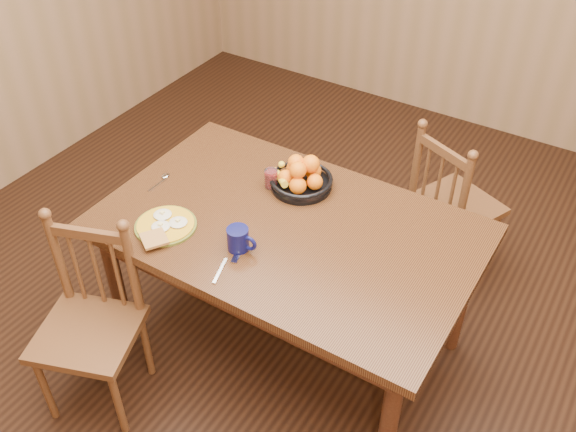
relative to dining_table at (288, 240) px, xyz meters
The scene contains 10 objects.
room 0.68m from the dining_table, ahead, with size 4.52×5.02×2.72m.
dining_table is the anchor object (origin of this frame).
chair_far 1.04m from the dining_table, 64.22° to the left, with size 0.52×0.51×0.88m.
chair_near 0.91m from the dining_table, 129.67° to the right, with size 0.51×0.50×0.90m.
breakfast_plate 0.53m from the dining_table, 146.18° to the right, with size 0.26×0.31×0.04m.
fork 0.37m from the dining_table, 101.80° to the right, with size 0.06×0.18×0.00m.
spoon 0.68m from the dining_table, behind, with size 0.04×0.16×0.01m.
coffee_mug 0.28m from the dining_table, 111.48° to the right, with size 0.13×0.09×0.10m.
juice_glass 0.31m from the dining_table, 137.51° to the left, with size 0.06×0.06×0.09m.
fruit_bowl 0.31m from the dining_table, 109.77° to the left, with size 0.29×0.29×0.17m.
Camera 1 is at (1.10, -1.77, 2.51)m, focal length 40.00 mm.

